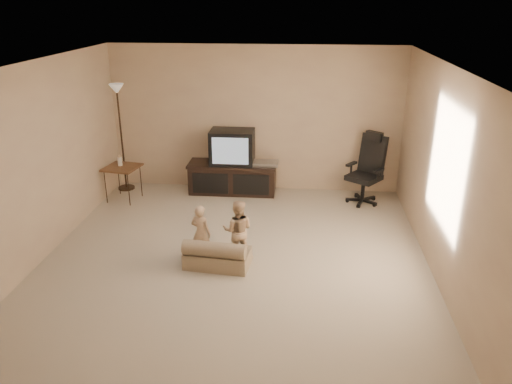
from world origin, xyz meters
TOP-DOWN VIEW (x-y plane):
  - floor at (0.00, 0.00)m, footprint 5.50×5.50m
  - room_shell at (0.00, 0.00)m, footprint 5.50×5.50m
  - tv_stand at (-0.36, 2.49)m, footprint 1.56×0.58m
  - office_chair at (1.90, 2.25)m, footprint 0.76×0.76m
  - side_table at (-2.15, 1.95)m, footprint 0.61×0.61m
  - floor_lamp at (-2.30, 2.45)m, footprint 0.29×0.29m
  - child_sofa at (-0.20, -0.15)m, footprint 0.85×0.54m
  - toddler_left at (-0.43, 0.02)m, footprint 0.33×0.29m
  - toddler_right at (0.04, 0.09)m, footprint 0.41×0.23m

SIDE VIEW (x-z plane):
  - floor at x=0.00m, z-range 0.00..0.00m
  - child_sofa at x=-0.20m, z-range -0.04..0.36m
  - toddler_left at x=-0.43m, z-range 0.00..0.77m
  - toddler_right at x=0.04m, z-range 0.00..0.82m
  - office_chair at x=1.90m, z-range -0.17..1.01m
  - tv_stand at x=-0.36m, z-range -0.09..1.02m
  - side_table at x=-2.15m, z-range 0.17..0.97m
  - floor_lamp at x=-2.30m, z-range 0.43..2.30m
  - room_shell at x=0.00m, z-range -1.23..4.27m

